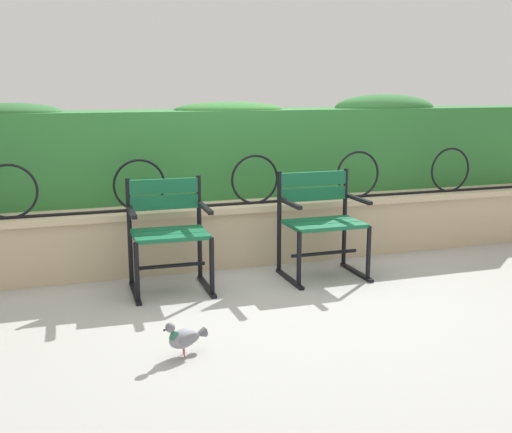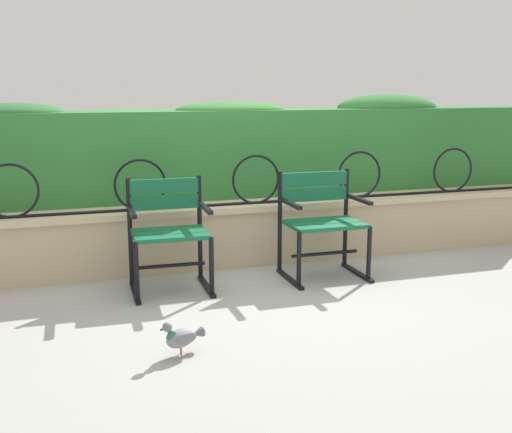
# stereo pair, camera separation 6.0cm
# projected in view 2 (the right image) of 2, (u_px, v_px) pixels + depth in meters

# --- Properties ---
(ground_plane) EXTENTS (60.00, 60.00, 0.00)m
(ground_plane) POSITION_uv_depth(u_px,v_px,m) (259.00, 289.00, 4.79)
(ground_plane) COLOR #9E9E99
(stone_wall) EXTENTS (6.87, 0.41, 0.52)m
(stone_wall) POSITION_uv_depth(u_px,v_px,m) (231.00, 233.00, 5.44)
(stone_wall) COLOR tan
(stone_wall) RESTS_ON ground
(iron_arch_fence) EXTENTS (6.34, 0.02, 0.42)m
(iron_arch_fence) POSITION_uv_depth(u_px,v_px,m) (205.00, 185.00, 5.21)
(iron_arch_fence) COLOR black
(iron_arch_fence) RESTS_ON stone_wall
(hedge_row) EXTENTS (6.73, 0.60, 0.91)m
(hedge_row) POSITION_uv_depth(u_px,v_px,m) (221.00, 149.00, 5.76)
(hedge_row) COLOR #2D7033
(hedge_row) RESTS_ON stone_wall
(park_chair_left) EXTENTS (0.60, 0.54, 0.83)m
(park_chair_left) POSITION_uv_depth(u_px,v_px,m) (168.00, 230.00, 4.73)
(park_chair_left) COLOR #145B38
(park_chair_left) RESTS_ON ground
(park_chair_right) EXTENTS (0.63, 0.52, 0.84)m
(park_chair_right) POSITION_uv_depth(u_px,v_px,m) (321.00, 219.00, 5.06)
(park_chair_right) COLOR #145B38
(park_chair_right) RESTS_ON ground
(pigeon_near_chairs) EXTENTS (0.28, 0.18, 0.22)m
(pigeon_near_chairs) POSITION_uv_depth(u_px,v_px,m) (181.00, 337.00, 3.60)
(pigeon_near_chairs) COLOR gray
(pigeon_near_chairs) RESTS_ON ground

